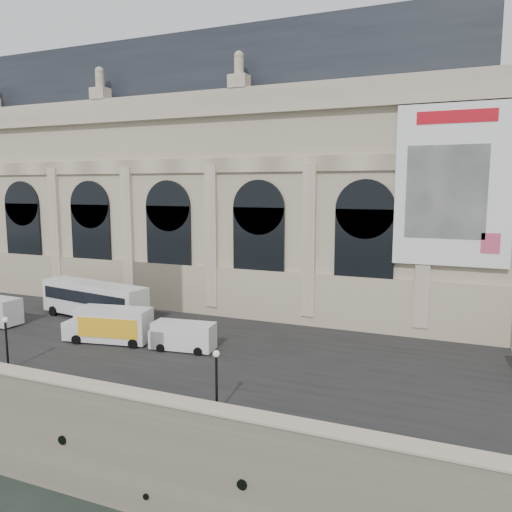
{
  "coord_description": "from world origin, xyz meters",
  "views": [
    {
      "loc": [
        23.83,
        -21.89,
        18.87
      ],
      "look_at": [
        5.67,
        22.0,
        12.32
      ],
      "focal_mm": 35.0,
      "sensor_mm": 36.0,
      "label": 1
    }
  ],
  "objects": [
    {
      "name": "quay",
      "position": [
        0.0,
        35.0,
        3.0
      ],
      "size": [
        160.0,
        70.0,
        6.0
      ],
      "primitive_type": "cube",
      "color": "gray",
      "rests_on": "ground"
    },
    {
      "name": "bus_left",
      "position": [
        -9.0,
        16.03,
        8.05
      ],
      "size": [
        12.66,
        4.58,
        3.66
      ],
      "color": "silver",
      "rests_on": "quay"
    },
    {
      "name": "box_truck",
      "position": [
        -2.9,
        10.74,
        7.48
      ],
      "size": [
        7.58,
        3.58,
        2.94
      ],
      "color": "silver",
      "rests_on": "quay"
    },
    {
      "name": "lamp_right",
      "position": [
        11.48,
        2.11,
        7.9
      ],
      "size": [
        0.39,
        0.39,
        3.83
      ],
      "color": "black",
      "rests_on": "quay"
    },
    {
      "name": "parapet",
      "position": [
        0.0,
        0.6,
        6.62
      ],
      "size": [
        160.0,
        1.4,
        1.21
      ],
      "color": "gray",
      "rests_on": "quay"
    },
    {
      "name": "ground",
      "position": [
        0.0,
        0.0,
        0.0
      ],
      "size": [
        260.0,
        260.0,
        0.0
      ],
      "primitive_type": "plane",
      "color": "black",
      "rests_on": "ground"
    },
    {
      "name": "lamp_left",
      "position": [
        -5.33,
        2.7,
        7.94
      ],
      "size": [
        0.4,
        0.4,
        3.9
      ],
      "color": "black",
      "rests_on": "quay"
    },
    {
      "name": "van_c",
      "position": [
        3.59,
        11.25,
        7.16
      ],
      "size": [
        5.31,
        2.59,
        2.28
      ],
      "color": "white",
      "rests_on": "quay"
    },
    {
      "name": "museum",
      "position": [
        -5.98,
        30.86,
        19.72
      ],
      "size": [
        69.0,
        18.7,
        29.1
      ],
      "color": "beige",
      "rests_on": "quay"
    },
    {
      "name": "street",
      "position": [
        0.0,
        14.0,
        6.03
      ],
      "size": [
        160.0,
        24.0,
        0.06
      ],
      "primitive_type": "cube",
      "color": "#2D2D2D",
      "rests_on": "quay"
    }
  ]
}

